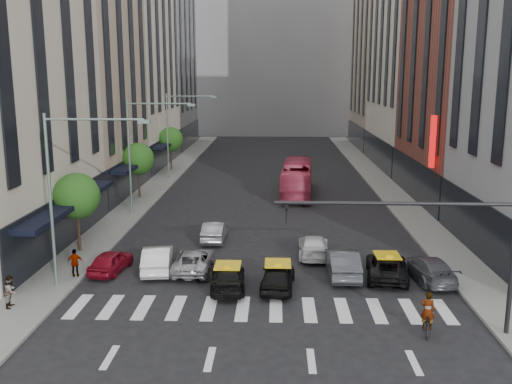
# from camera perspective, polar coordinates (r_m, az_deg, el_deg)

# --- Properties ---
(ground) EXTENTS (160.00, 160.00, 0.00)m
(ground) POSITION_cam_1_polar(r_m,az_deg,el_deg) (26.52, 0.67, -12.90)
(ground) COLOR black
(ground) RESTS_ON ground
(sidewalk_left) EXTENTS (3.00, 96.00, 0.15)m
(sidewalk_left) POSITION_cam_1_polar(r_m,az_deg,el_deg) (56.52, -10.33, 0.26)
(sidewalk_left) COLOR slate
(sidewalk_left) RESTS_ON ground
(sidewalk_right) EXTENTS (3.00, 96.00, 0.15)m
(sidewalk_right) POSITION_cam_1_polar(r_m,az_deg,el_deg) (56.30, 13.20, 0.09)
(sidewalk_right) COLOR slate
(sidewalk_right) RESTS_ON ground
(building_left_b) EXTENTS (8.00, 16.00, 24.00)m
(building_left_b) POSITION_cam_1_polar(r_m,az_deg,el_deg) (55.02, -16.97, 12.15)
(building_left_b) COLOR tan
(building_left_b) RESTS_ON ground
(building_left_c) EXTENTS (8.00, 20.00, 36.00)m
(building_left_c) POSITION_cam_1_polar(r_m,az_deg,el_deg) (72.64, -12.51, 16.86)
(building_left_c) COLOR beige
(building_left_c) RESTS_ON ground
(building_left_d) EXTENTS (8.00, 18.00, 30.00)m
(building_left_d) POSITION_cam_1_polar(r_m,az_deg,el_deg) (90.93, -9.38, 13.96)
(building_left_d) COLOR gray
(building_left_d) RESTS_ON ground
(building_right_b) EXTENTS (8.00, 18.00, 26.00)m
(building_right_b) POSITION_cam_1_polar(r_m,az_deg,el_deg) (53.75, 20.39, 13.02)
(building_right_b) COLOR brown
(building_right_b) RESTS_ON ground
(building_right_d) EXTENTS (8.00, 18.00, 28.00)m
(building_right_d) POSITION_cam_1_polar(r_m,az_deg,el_deg) (90.69, 12.82, 13.21)
(building_right_d) COLOR tan
(building_right_d) RESTS_ON ground
(building_far) EXTENTS (30.00, 10.00, 36.00)m
(building_far) POSITION_cam_1_polar(r_m,az_deg,el_deg) (109.36, 1.80, 15.25)
(building_far) COLOR gray
(building_far) RESTS_ON ground
(tree_near) EXTENTS (2.88, 2.88, 4.95)m
(tree_near) POSITION_cam_1_polar(r_m,az_deg,el_deg) (37.03, -17.50, -0.39)
(tree_near) COLOR black
(tree_near) RESTS_ON sidewalk_left
(tree_mid) EXTENTS (2.88, 2.88, 4.95)m
(tree_mid) POSITION_cam_1_polar(r_m,az_deg,el_deg) (52.15, -11.72, 3.25)
(tree_mid) COLOR black
(tree_mid) RESTS_ON sidewalk_left
(tree_far) EXTENTS (2.88, 2.88, 4.95)m
(tree_far) POSITION_cam_1_polar(r_m,az_deg,el_deg) (67.68, -8.54, 5.23)
(tree_far) COLOR black
(tree_far) RESTS_ON sidewalk_left
(streetlamp_near) EXTENTS (5.38, 0.25, 9.00)m
(streetlamp_near) POSITION_cam_1_polar(r_m,az_deg,el_deg) (30.49, -18.35, 1.39)
(streetlamp_near) COLOR gray
(streetlamp_near) RESTS_ON sidewalk_left
(streetlamp_mid) EXTENTS (5.38, 0.25, 9.00)m
(streetlamp_mid) POSITION_cam_1_polar(r_m,az_deg,el_deg) (45.67, -11.45, 4.96)
(streetlamp_mid) COLOR gray
(streetlamp_mid) RESTS_ON sidewalk_left
(streetlamp_far) EXTENTS (5.38, 0.25, 9.00)m
(streetlamp_far) POSITION_cam_1_polar(r_m,az_deg,el_deg) (61.27, -7.99, 6.71)
(streetlamp_far) COLOR gray
(streetlamp_far) RESTS_ON sidewalk_left
(traffic_signal) EXTENTS (10.10, 0.20, 6.00)m
(traffic_signal) POSITION_cam_1_polar(r_m,az_deg,el_deg) (25.07, 18.54, -4.10)
(traffic_signal) COLOR black
(traffic_signal) RESTS_ON ground
(liberty_sign) EXTENTS (0.30, 0.70, 4.00)m
(liberty_sign) POSITION_cam_1_polar(r_m,az_deg,el_deg) (46.02, 17.25, 4.84)
(liberty_sign) COLOR red
(liberty_sign) RESTS_ON ground
(car_red) EXTENTS (2.00, 3.89, 1.27)m
(car_red) POSITION_cam_1_polar(r_m,az_deg,el_deg) (33.63, -14.33, -6.73)
(car_red) COLOR maroon
(car_red) RESTS_ON ground
(car_white_front) EXTENTS (2.11, 4.59, 1.46)m
(car_white_front) POSITION_cam_1_polar(r_m,az_deg,el_deg) (33.26, -9.83, -6.57)
(car_white_front) COLOR white
(car_white_front) RESTS_ON ground
(car_silver) EXTENTS (2.15, 4.59, 1.27)m
(car_silver) POSITION_cam_1_polar(r_m,az_deg,el_deg) (32.92, -6.27, -6.82)
(car_silver) COLOR #A9A8AE
(car_silver) RESTS_ON ground
(taxi_left) EXTENTS (2.11, 4.52, 1.28)m
(taxi_left) POSITION_cam_1_polar(r_m,az_deg,el_deg) (30.14, -2.83, -8.52)
(taxi_left) COLOR black
(taxi_left) RESTS_ON ground
(taxi_center) EXTENTS (2.00, 4.23, 1.40)m
(taxi_center) POSITION_cam_1_polar(r_m,az_deg,el_deg) (30.09, 2.19, -8.43)
(taxi_center) COLOR black
(taxi_center) RESTS_ON ground
(car_grey_mid) EXTENTS (1.66, 4.68, 1.54)m
(car_grey_mid) POSITION_cam_1_polar(r_m,az_deg,el_deg) (32.33, 8.64, -6.98)
(car_grey_mid) COLOR #3C3F44
(car_grey_mid) RESTS_ON ground
(taxi_right) EXTENTS (2.75, 4.90, 1.29)m
(taxi_right) POSITION_cam_1_polar(r_m,az_deg,el_deg) (32.47, 12.94, -7.30)
(taxi_right) COLOR black
(taxi_right) RESTS_ON ground
(car_grey_curb) EXTENTS (2.38, 4.74, 1.32)m
(car_grey_curb) POSITION_cam_1_polar(r_m,az_deg,el_deg) (32.69, 16.94, -7.36)
(car_grey_curb) COLOR #474950
(car_grey_curb) RESTS_ON ground
(car_row2_left) EXTENTS (1.48, 4.11, 1.35)m
(car_row2_left) POSITION_cam_1_polar(r_m,az_deg,el_deg) (38.78, -4.17, -3.88)
(car_row2_left) COLOR gray
(car_row2_left) RESTS_ON ground
(car_row2_right) EXTENTS (1.99, 4.52, 1.29)m
(car_row2_right) POSITION_cam_1_polar(r_m,az_deg,el_deg) (35.55, 5.76, -5.40)
(car_row2_right) COLOR silver
(car_row2_right) RESTS_ON ground
(bus) EXTENTS (3.32, 11.28, 3.10)m
(bus) POSITION_cam_1_polar(r_m,az_deg,el_deg) (53.47, 4.12, 1.39)
(bus) COLOR #D23D5E
(bus) RESTS_ON ground
(motorcycle) EXTENTS (0.96, 1.74, 0.87)m
(motorcycle) POSITION_cam_1_polar(r_m,az_deg,el_deg) (26.31, 16.71, -12.59)
(motorcycle) COLOR black
(motorcycle) RESTS_ON ground
(rider) EXTENTS (0.69, 0.54, 1.69)m
(rider) POSITION_cam_1_polar(r_m,az_deg,el_deg) (25.82, 16.87, -10.00)
(rider) COLOR gray
(rider) RESTS_ON motorcycle
(pedestrian_near) EXTENTS (0.66, 0.81, 1.56)m
(pedestrian_near) POSITION_cam_1_polar(r_m,az_deg,el_deg) (29.86, -23.32, -9.10)
(pedestrian_near) COLOR gray
(pedestrian_near) RESTS_ON sidewalk_left
(pedestrian_far) EXTENTS (0.96, 0.52, 1.56)m
(pedestrian_far) POSITION_cam_1_polar(r_m,az_deg,el_deg) (32.94, -17.63, -6.77)
(pedestrian_far) COLOR gray
(pedestrian_far) RESTS_ON sidewalk_left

